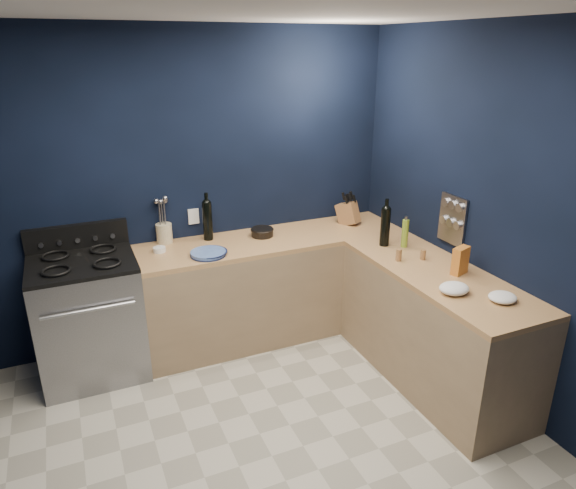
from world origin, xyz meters
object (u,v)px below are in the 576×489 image
utensil_crock (164,233)px  knife_block (348,213)px  gas_range (90,320)px  crouton_bag (460,261)px  plate_stack (208,253)px

utensil_crock → knife_block: knife_block is taller
gas_range → utensil_crock: utensil_crock is taller
knife_block → crouton_bag: size_ratio=0.98×
knife_block → plate_stack: bearing=161.3°
crouton_bag → gas_range: bearing=134.9°
gas_range → knife_block: bearing=2.2°
knife_block → crouton_bag: knife_block is taller
gas_range → crouton_bag: crouton_bag is taller
knife_block → crouton_bag: (0.17, -1.29, 0.00)m
plate_stack → utensil_crock: bearing=121.0°
utensil_crock → crouton_bag: crouton_bag is taller
utensil_crock → gas_range: bearing=-157.9°
plate_stack → crouton_bag: 1.88m
utensil_crock → plate_stack: bearing=-59.0°
utensil_crock → knife_block: bearing=-6.4°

